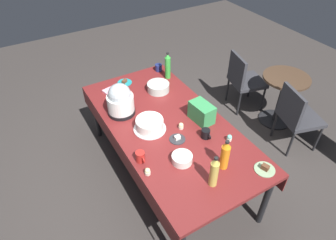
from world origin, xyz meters
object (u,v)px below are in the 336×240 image
(dessert_plate_charcoal, at_px, (177,139))
(soda_bottle_orange_juice, at_px, (225,155))
(cupcake_rose, at_px, (181,126))
(potluck_table, at_px, (168,128))
(glass_salad_bowl, at_px, (158,87))
(dessert_plate_teal, at_px, (125,82))
(soda_bottle_lime_soda, at_px, (168,66))
(maroon_chair_left, at_px, (243,78))
(soda_bottle_ginger_ale, at_px, (214,172))
(round_cafe_table, at_px, (283,91))
(cupcake_vanilla, at_px, (148,171))
(slow_cooker, at_px, (120,100))
(dessert_plate_sage, at_px, (265,169))
(ceramic_snack_bowl, at_px, (182,159))
(maroon_chair_right, at_px, (297,115))
(coffee_mug_red, at_px, (140,157))
(coffee_mug_black, at_px, (206,134))
(cupcake_cocoa, at_px, (229,138))
(frosted_layer_cake, at_px, (150,125))
(cupcake_lemon, at_px, (201,103))
(coffee_mug_navy, at_px, (159,68))
(soda_carton, at_px, (202,112))

(dessert_plate_charcoal, height_order, soda_bottle_orange_juice, soda_bottle_orange_juice)
(dessert_plate_charcoal, bearing_deg, cupcake_rose, 135.57)
(potluck_table, xyz_separation_m, glass_salad_bowl, (-0.57, 0.21, 0.11))
(dessert_plate_teal, relative_size, soda_bottle_lime_soda, 0.51)
(dessert_plate_charcoal, height_order, maroon_chair_left, maroon_chair_left)
(soda_bottle_ginger_ale, bearing_deg, potluck_table, 175.39)
(round_cafe_table, bearing_deg, glass_salad_bowl, -108.27)
(dessert_plate_charcoal, relative_size, cupcake_vanilla, 2.31)
(slow_cooker, distance_m, dessert_plate_sage, 1.55)
(slow_cooker, bearing_deg, dessert_plate_sage, 28.90)
(cupcake_rose, bearing_deg, soda_bottle_orange_juice, 4.55)
(ceramic_snack_bowl, bearing_deg, soda_bottle_lime_soda, 154.78)
(maroon_chair_right, bearing_deg, potluck_table, -103.58)
(coffee_mug_red, height_order, maroon_chair_right, same)
(cupcake_vanilla, relative_size, coffee_mug_black, 0.53)
(potluck_table, relative_size, soda_bottle_orange_juice, 7.16)
(dessert_plate_teal, bearing_deg, cupcake_cocoa, 17.40)
(frosted_layer_cake, xyz_separation_m, maroon_chair_left, (-0.55, 1.77, -0.32))
(soda_bottle_ginger_ale, bearing_deg, soda_bottle_lime_soda, 162.25)
(dessert_plate_teal, distance_m, cupcake_lemon, 1.00)
(maroon_chair_right, bearing_deg, dessert_plate_charcoal, -94.74)
(slow_cooker, bearing_deg, dessert_plate_charcoal, 24.36)
(slow_cooker, bearing_deg, soda_bottle_lime_soda, 114.95)
(soda_bottle_ginger_ale, bearing_deg, ceramic_snack_bowl, -165.58)
(frosted_layer_cake, xyz_separation_m, coffee_mug_navy, (-0.95, 0.63, -0.02))
(coffee_mug_black, xyz_separation_m, soda_carton, (-0.24, 0.12, 0.05))
(maroon_chair_left, bearing_deg, maroon_chair_right, 0.04)
(soda_bottle_ginger_ale, distance_m, soda_carton, 0.82)
(frosted_layer_cake, xyz_separation_m, cupcake_cocoa, (0.53, 0.58, -0.03))
(dessert_plate_charcoal, relative_size, soda_bottle_ginger_ale, 0.50)
(coffee_mug_red, bearing_deg, soda_carton, 103.45)
(frosted_layer_cake, relative_size, coffee_mug_navy, 2.52)
(frosted_layer_cake, relative_size, cupcake_cocoa, 4.81)
(soda_bottle_ginger_ale, relative_size, round_cafe_table, 0.44)
(glass_salad_bowl, bearing_deg, cupcake_rose, -10.39)
(ceramic_snack_bowl, distance_m, maroon_chair_left, 2.05)
(potluck_table, bearing_deg, coffee_mug_black, 30.45)
(soda_carton, relative_size, maroon_chair_left, 0.31)
(cupcake_vanilla, height_order, coffee_mug_black, coffee_mug_black)
(coffee_mug_black, xyz_separation_m, maroon_chair_right, (0.02, 1.36, -0.31))
(glass_salad_bowl, bearing_deg, maroon_chair_left, 89.76)
(dessert_plate_teal, bearing_deg, ceramic_snack_bowl, -3.38)
(coffee_mug_red, bearing_deg, soda_bottle_lime_soda, 139.82)
(round_cafe_table, bearing_deg, dessert_plate_charcoal, -80.84)
(glass_salad_bowl, distance_m, cupcake_lemon, 0.55)
(dessert_plate_sage, bearing_deg, ceramic_snack_bowl, -128.02)
(dessert_plate_sage, height_order, soda_carton, soda_carton)
(soda_bottle_lime_soda, xyz_separation_m, coffee_mug_black, (1.13, -0.24, -0.11))
(slow_cooker, relative_size, cupcake_lemon, 5.26)
(cupcake_vanilla, relative_size, maroon_chair_left, 0.08)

